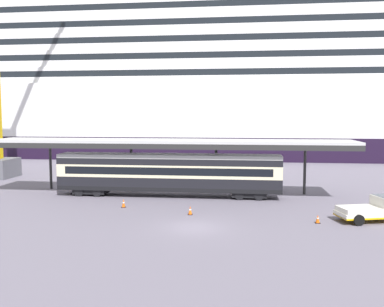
# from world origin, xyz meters

# --- Properties ---
(ground_plane) EXTENTS (400.00, 400.00, 0.00)m
(ground_plane) POSITION_xyz_m (0.00, 0.00, 0.00)
(ground_plane) COLOR slate
(cruise_ship) EXTENTS (153.32, 23.67, 44.55)m
(cruise_ship) POSITION_xyz_m (-19.71, 54.38, 14.96)
(cruise_ship) COLOR black
(cruise_ship) RESTS_ON ground
(platform_canopy) EXTENTS (35.35, 5.10, 5.47)m
(platform_canopy) POSITION_xyz_m (-3.82, 11.58, 5.23)
(platform_canopy) COLOR #BEBEBE
(platform_canopy) RESTS_ON ground
(train_carriage) EXTENTS (21.50, 2.81, 4.11)m
(train_carriage) POSITION_xyz_m (-3.82, 11.18, 2.30)
(train_carriage) COLOR black
(train_carriage) RESTS_ON ground
(service_truck) EXTENTS (5.55, 3.35, 2.02)m
(service_truck) POSITION_xyz_m (13.37, 3.38, 0.99)
(service_truck) COLOR silver
(service_truck) RESTS_ON ground
(traffic_cone_near) EXTENTS (0.36, 0.36, 0.64)m
(traffic_cone_near) POSITION_xyz_m (8.76, 2.21, 0.32)
(traffic_cone_near) COLOR black
(traffic_cone_near) RESTS_ON ground
(traffic_cone_mid) EXTENTS (0.36, 0.36, 0.71)m
(traffic_cone_mid) POSITION_xyz_m (-0.81, 3.75, 0.35)
(traffic_cone_mid) COLOR black
(traffic_cone_mid) RESTS_ON ground
(traffic_cone_far) EXTENTS (0.36, 0.36, 0.74)m
(traffic_cone_far) POSITION_xyz_m (-6.78, 5.70, 0.36)
(traffic_cone_far) COLOR black
(traffic_cone_far) RESTS_ON ground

